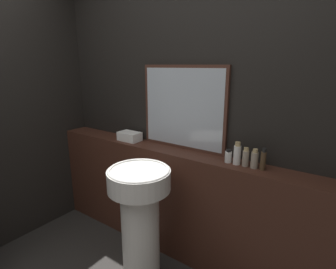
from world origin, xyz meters
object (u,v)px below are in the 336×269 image
at_px(mirror, 183,108).
at_px(hand_soap_bottle, 263,160).
at_px(lotion_bottle, 246,158).
at_px(shampoo_bottle, 228,156).
at_px(towel_stack, 130,136).
at_px(pedestal_sink, 140,218).
at_px(conditioner_bottle, 237,154).
at_px(body_wash_bottle, 255,159).

relative_size(mirror, hand_soap_bottle, 5.04).
bearing_deg(lotion_bottle, shampoo_bottle, 180.00).
distance_m(shampoo_bottle, lotion_bottle, 0.13).
bearing_deg(towel_stack, pedestal_sink, -41.64).
height_order(towel_stack, conditioner_bottle, conditioner_bottle).
relative_size(pedestal_sink, hand_soap_bottle, 6.12).
relative_size(conditioner_bottle, body_wash_bottle, 1.21).
bearing_deg(shampoo_bottle, towel_stack, -180.00).
relative_size(towel_stack, body_wash_bottle, 1.53).
xyz_separation_m(pedestal_sink, hand_soap_bottle, (0.71, 0.47, 0.46)).
distance_m(towel_stack, lotion_bottle, 1.12).
relative_size(towel_stack, hand_soap_bottle, 1.36).
relative_size(shampoo_bottle, body_wash_bottle, 0.73).
height_order(body_wash_bottle, hand_soap_bottle, hand_soap_bottle).
xyz_separation_m(mirror, conditioner_bottle, (0.52, -0.10, -0.27)).
bearing_deg(lotion_bottle, mirror, 170.55).
bearing_deg(body_wash_bottle, shampoo_bottle, 180.00).
bearing_deg(hand_soap_bottle, conditioner_bottle, -180.00).
bearing_deg(mirror, shampoo_bottle, -12.04).
bearing_deg(shampoo_bottle, conditioner_bottle, -0.00).
xyz_separation_m(shampoo_bottle, hand_soap_bottle, (0.25, 0.00, 0.03)).
distance_m(shampoo_bottle, conditioner_bottle, 0.07).
xyz_separation_m(towel_stack, shampoo_bottle, (0.99, 0.00, 0.00)).
distance_m(pedestal_sink, shampoo_bottle, 0.79).
bearing_deg(conditioner_bottle, pedestal_sink, -138.13).
bearing_deg(towel_stack, lotion_bottle, 0.00).
xyz_separation_m(pedestal_sink, lotion_bottle, (0.59, 0.47, 0.45)).
bearing_deg(body_wash_bottle, towel_stack, 180.00).
relative_size(lotion_bottle, body_wash_bottle, 1.00).
bearing_deg(shampoo_bottle, body_wash_bottle, -0.00).
bearing_deg(hand_soap_bottle, body_wash_bottle, -180.00).
distance_m(towel_stack, conditioner_bottle, 1.05).
distance_m(towel_stack, body_wash_bottle, 1.18).
bearing_deg(towel_stack, shampoo_bottle, 0.00).
bearing_deg(towel_stack, body_wash_bottle, 0.00).
height_order(conditioner_bottle, hand_soap_bottle, conditioner_bottle).
xyz_separation_m(towel_stack, lotion_bottle, (1.12, 0.00, 0.02)).
height_order(mirror, lotion_bottle, mirror).
distance_m(pedestal_sink, mirror, 0.93).
bearing_deg(mirror, conditioner_bottle, -10.56).
relative_size(mirror, conditioner_bottle, 4.71).
bearing_deg(conditioner_bottle, towel_stack, 180.00).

